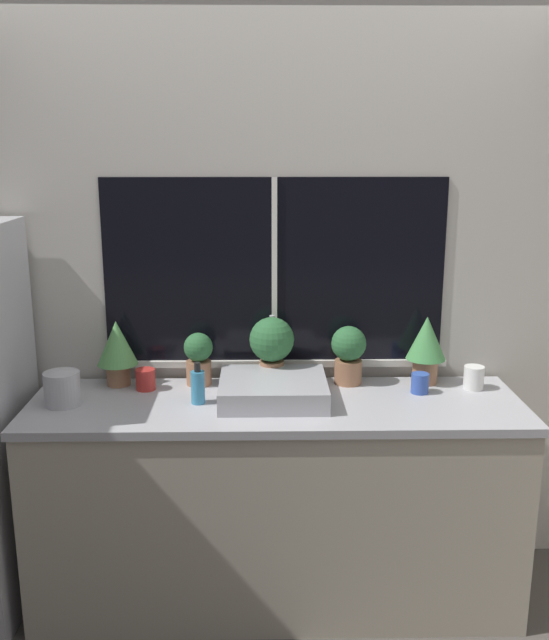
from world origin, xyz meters
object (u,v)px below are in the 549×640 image
Objects in this scene: potted_plant_center at (272,344)px; kettle at (62,387)px; potted_plant_far_left at (117,347)px; mug_white at (474,378)px; soap_bottle at (198,386)px; mug_red at (146,379)px; potted_plant_left at (199,357)px; potted_plant_far_right at (426,344)px; mug_blue at (420,383)px; potted_plant_right at (348,352)px; sink at (273,389)px.

kettle is at bearing -163.96° from potted_plant_center.
mug_white is (1.56, -0.08, -0.12)m from potted_plant_far_left.
potted_plant_center is 1.73× the size of soap_bottle.
mug_white is 1.11× the size of mug_red.
potted_plant_center reaches higher than mug_white.
potted_plant_left is 0.77× the size of potted_plant_far_right.
potted_plant_far_left is 1.24× the size of potted_plant_left.
potted_plant_far_left is at bearing 180.00° from potted_plant_left.
mug_blue is (0.63, -0.13, -0.14)m from potted_plant_center.
potted_plant_far_left is 1.32m from mug_blue.
potted_plant_far_right is at bearing 0.00° from potted_plant_right.
soap_bottle is 0.95m from mug_blue.
mug_blue is at bearing -3.14° from mug_red.
mug_blue is at bearing 4.42° from kettle.
potted_plant_right is at bearing -0.00° from potted_plant_far_left.
potted_plant_far_left reaches higher than mug_white.
mug_white is at bearing -23.19° from potted_plant_far_right.
potted_plant_center is 0.99× the size of potted_plant_far_right.
soap_bottle is at bearing -32.77° from potted_plant_far_left.
potted_plant_center is 0.68m from potted_plant_far_right.
sink reaches higher than mug_blue.
potted_plant_center is at bearing 0.00° from potted_plant_left.
potted_plant_center is at bearing 6.91° from mug_red.
potted_plant_far_left is 1.11× the size of potted_plant_right.
sink is 1.75× the size of potted_plant_right.
mug_white is 0.66× the size of kettle.
potted_plant_far_left is 3.35× the size of mug_blue.
potted_plant_far_right is at bearing 69.22° from mug_blue.
potted_plant_right is at bearing 30.33° from sink.
sink is 0.24m from potted_plant_center.
mug_blue is 0.25m from mug_white.
potted_plant_far_left is at bearing 174.28° from mug_blue.
potted_plant_far_right is at bearing -0.00° from potted_plant_center.
potted_plant_right is 3.02× the size of mug_blue.
potted_plant_far_left is 0.36m from potted_plant_left.
mug_red is 0.59× the size of kettle.
potted_plant_right reaches higher than mug_red.
potted_plant_far_right is 1.97× the size of kettle.
potted_plant_center is (-0.00, 0.20, 0.14)m from sink.
mug_blue is at bearing -5.72° from potted_plant_far_left.
mug_blue is at bearing -169.02° from mug_white.
potted_plant_center is at bearing 0.00° from potted_plant_far_left.
mug_red is at bearing 176.86° from mug_blue.
potted_plant_center reaches higher than kettle.
kettle is (-1.49, -0.12, 0.03)m from mug_blue.
mug_white is (0.88, -0.08, -0.13)m from potted_plant_center.
sink is 0.88m from mug_white.
kettle is (-0.86, -0.25, -0.11)m from potted_plant_center.
potted_plant_far_right is at bearing -0.00° from potted_plant_left.
kettle is at bearing -126.08° from potted_plant_far_left.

